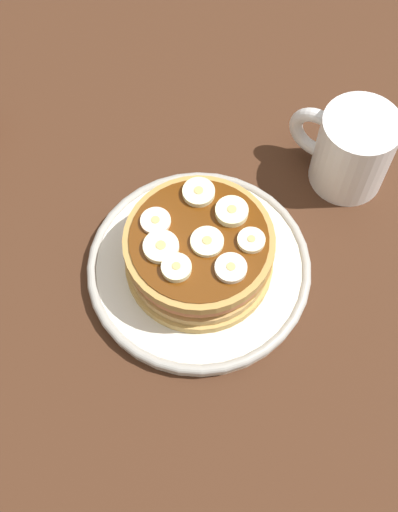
# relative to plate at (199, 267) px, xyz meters

# --- Properties ---
(ground_plane) EXTENTS (1.40, 1.40, 0.03)m
(ground_plane) POSITION_rel_plate_xyz_m (0.00, 0.00, -0.02)
(ground_plane) COLOR #422616
(plate) EXTENTS (0.24, 0.24, 0.02)m
(plate) POSITION_rel_plate_xyz_m (0.00, 0.00, 0.00)
(plate) COLOR silver
(plate) RESTS_ON ground_plane
(pancake_stack) EXTENTS (0.16, 0.16, 0.06)m
(pancake_stack) POSITION_rel_plate_xyz_m (-0.00, -0.00, 0.03)
(pancake_stack) COLOR tan
(pancake_stack) RESTS_ON plate
(banana_slice_0) EXTENTS (0.03, 0.03, 0.01)m
(banana_slice_0) POSITION_rel_plate_xyz_m (-0.01, 0.00, 0.07)
(banana_slice_0) COLOR #F0EAB8
(banana_slice_0) RESTS_ON pancake_stack
(banana_slice_1) EXTENTS (0.03, 0.03, 0.01)m
(banana_slice_1) POSITION_rel_plate_xyz_m (-0.04, 0.01, 0.07)
(banana_slice_1) COLOR beige
(banana_slice_1) RESTS_ON pancake_stack
(banana_slice_2) EXTENTS (0.04, 0.04, 0.01)m
(banana_slice_2) POSITION_rel_plate_xyz_m (0.03, 0.03, 0.07)
(banana_slice_2) COLOR #FEF4C1
(banana_slice_2) RESTS_ON pancake_stack
(banana_slice_3) EXTENTS (0.03, 0.03, 0.01)m
(banana_slice_3) POSITION_rel_plate_xyz_m (-0.01, -0.04, 0.07)
(banana_slice_3) COLOR #F8F4BA
(banana_slice_3) RESTS_ON pancake_stack
(banana_slice_4) EXTENTS (0.03, 0.03, 0.01)m
(banana_slice_4) POSITION_rel_plate_xyz_m (0.05, 0.01, 0.07)
(banana_slice_4) COLOR #FEE3C1
(banana_slice_4) RESTS_ON pancake_stack
(banana_slice_5) EXTENTS (0.03, 0.03, 0.01)m
(banana_slice_5) POSITION_rel_plate_xyz_m (-0.04, -0.02, 0.07)
(banana_slice_5) COLOR #FEF2BE
(banana_slice_5) RESTS_ON pancake_stack
(banana_slice_6) EXTENTS (0.03, 0.03, 0.01)m
(banana_slice_6) POSITION_rel_plate_xyz_m (0.03, -0.04, 0.07)
(banana_slice_6) COLOR #EFEAB7
(banana_slice_6) RESTS_ON pancake_stack
(banana_slice_7) EXTENTS (0.03, 0.03, 0.01)m
(banana_slice_7) POSITION_rel_plate_xyz_m (-0.00, 0.04, 0.07)
(banana_slice_7) COLOR #F1F0B9
(banana_slice_7) RESTS_ON pancake_stack
(coffee_mug) EXTENTS (0.12, 0.09, 0.10)m
(coffee_mug) POSITION_rel_plate_xyz_m (-0.07, -0.20, 0.04)
(coffee_mug) COLOR white
(coffee_mug) RESTS_ON ground_plane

